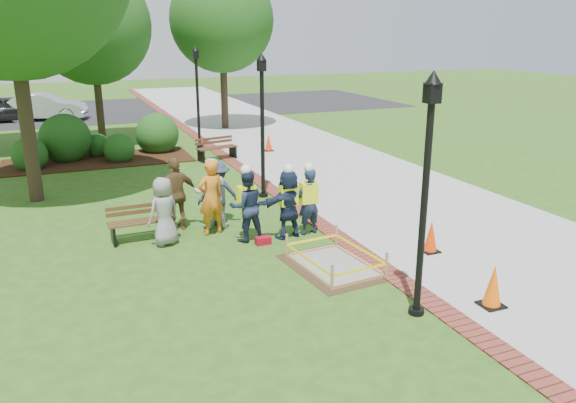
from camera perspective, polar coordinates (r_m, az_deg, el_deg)
name	(u,v)px	position (r m, az deg, el deg)	size (l,w,h in m)	color
ground	(288,263)	(12.30, -0.02, -6.23)	(100.00, 100.00, 0.00)	#285116
sidewalk	(308,154)	(22.99, 2.03, 4.81)	(6.00, 60.00, 0.02)	#9E9E99
brick_edging	(231,161)	(21.88, -5.77, 4.12)	(0.50, 60.00, 0.03)	maroon
mulch_bed	(99,161)	(23.01, -18.67, 3.96)	(7.00, 3.00, 0.05)	#381E0F
parking_lot	(128,109)	(38.02, -15.90, 9.01)	(36.00, 12.00, 0.01)	black
wet_concrete_pad	(334,257)	(12.05, 4.73, -5.61)	(1.91, 2.45, 0.55)	#47331E
bench_near	(142,229)	(13.96, -14.62, -2.76)	(1.57, 0.58, 0.84)	brown
bench_far	(217,153)	(22.14, -7.21, 4.92)	(1.68, 0.86, 0.87)	brown
cone_front	(493,287)	(10.94, 20.11, -8.14)	(0.42, 0.42, 0.83)	black
cone_back	(431,237)	(13.13, 14.31, -3.55)	(0.38, 0.38, 0.75)	black
cone_far	(269,143)	(23.57, -1.99, 5.96)	(0.37, 0.37, 0.73)	black
toolbox	(263,241)	(13.31, -2.55, -3.99)	(0.36, 0.20, 0.18)	maroon
lamp_near	(426,180)	(9.60, 13.84, 2.18)	(0.28, 0.28, 4.26)	black
lamp_mid	(262,115)	(16.60, -2.63, 8.75)	(0.28, 0.28, 4.26)	black
lamp_far	(197,90)	(24.22, -9.20, 11.15)	(0.28, 0.28, 4.26)	black
tree_back	(92,25)	(25.80, -19.33, 16.53)	(4.91, 4.91, 7.52)	#3D2D1E
tree_right	(222,20)	(29.13, -6.74, 17.84)	(5.12, 5.12, 7.92)	#3D2D1E
shrub_a	(31,169)	(22.54, -24.61, 2.99)	(1.27, 1.27, 1.27)	#234C15
shrub_b	(68,160)	(23.62, -21.48, 3.94)	(1.96, 1.96, 1.96)	#234C15
shrub_c	(120,161)	(22.70, -16.67, 3.92)	(1.17, 1.17, 1.17)	#234C15
shrub_d	(158,152)	(24.12, -13.02, 4.94)	(1.76, 1.76, 1.76)	#234C15
shrub_e	(99,156)	(23.94, -18.67, 4.39)	(0.98, 0.98, 0.98)	#234C15
casual_person_a	(164,211)	(13.38, -12.49, -0.99)	(0.61, 0.52, 1.63)	gray
casual_person_b	(211,198)	(13.83, -7.83, 0.40)	(0.68, 0.52, 1.88)	orange
casual_person_c	(211,193)	(14.37, -7.84, 0.87)	(0.66, 0.52, 1.80)	silver
casual_person_d	(177,194)	(14.28, -11.24, 0.71)	(0.65, 0.48, 1.86)	brown
casual_person_e	(219,193)	(14.56, -7.07, 0.84)	(0.60, 0.46, 1.67)	#2C344E
hivis_worker_a	(288,201)	(13.49, 0.03, 0.01)	(0.59, 0.43, 1.83)	#1B2F48
hivis_worker_b	(309,199)	(13.73, 2.10, 0.26)	(0.59, 0.45, 1.81)	#161B3A
hivis_worker_c	(246,204)	(13.30, -4.24, -0.21)	(0.56, 0.36, 1.87)	#1B2D47
parked_car_a	(15,121)	(35.16, -26.00, 7.34)	(4.73, 2.06, 1.54)	#29292C
parked_car_b	(46,120)	(34.83, -23.34, 7.60)	(4.94, 2.15, 1.61)	#B7B7BC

